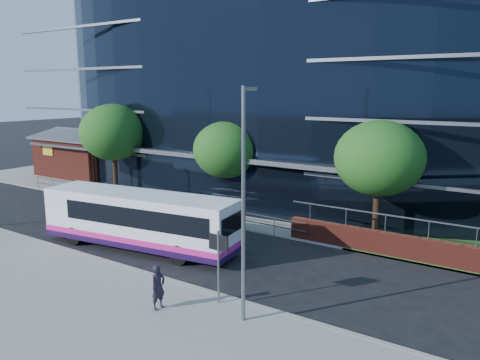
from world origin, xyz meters
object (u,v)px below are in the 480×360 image
Objects in this scene: street_sign at (218,252)px; city_bus at (141,220)px; tree_far_b at (226,150)px; tree_far_a at (113,132)px; pedestrian at (158,287)px; brick_pavilion at (87,155)px; streetlight_east at (244,200)px; tree_far_c at (379,158)px.

city_bus is (-7.16, 3.06, -0.62)m from street_sign.
street_sign is at bearing -30.88° from city_bus.
tree_far_b is 0.56× the size of city_bus.
street_sign is at bearing -31.17° from tree_far_a.
brick_pavilion is at bearing 60.99° from pedestrian.
streetlight_east is 4.81× the size of pedestrian.
brick_pavilion is 22.78m from city_bus.
streetlight_east is (-1.00, -11.17, -0.10)m from tree_far_c.
tree_far_b reaches higher than pedestrian.
streetlight_east is (28.00, -15.67, 2.50)m from brick_pavilion.
tree_far_a reaches higher than tree_far_b.
streetlight_east is at bearing -29.24° from brick_pavilion.
city_bus reaches higher than pedestrian.
city_bus is (-9.66, -7.53, -3.01)m from tree_far_c.
tree_far_a is 20.45m from pedestrian.
tree_far_c is at bearing 30.17° from city_bus.
brick_pavilion is at bearing 140.34° from city_bus.
tree_far_c is (20.00, 0.00, -0.33)m from tree_far_a.
pedestrian is (5.61, -4.66, -0.55)m from city_bus.
tree_far_b is 14.39m from pedestrian.
brick_pavilion is at bearing 171.18° from tree_far_c.
pedestrian is (5.95, -12.70, -3.23)m from tree_far_b.
pedestrian is at bearing -108.36° from tree_far_c.
brick_pavilion reaches higher than street_sign.
tree_far_c is at bearing 0.00° from tree_far_a.
tree_far_a is at bearing 148.83° from street_sign.
street_sign is 20.63m from tree_far_a.
tree_far_a is 4.19× the size of pedestrian.
tree_far_a reaches higher than street_sign.
city_bus is at bearing -31.88° from brick_pavilion.
tree_far_c reaches higher than pedestrian.
street_sign is at bearing -55.92° from tree_far_b.
tree_far_b is (-7.50, 11.09, 2.06)m from street_sign.
tree_far_b is 14.74m from streetlight_east.
tree_far_a reaches higher than brick_pavilion.
street_sign is 7.81m from city_bus.
tree_far_a reaches higher than tree_far_c.
tree_far_c is 12.61m from city_bus.
street_sign is 0.35× the size of streetlight_east.
street_sign reaches higher than pedestrian.
tree_far_b is at bearing 124.08° from street_sign.
tree_far_c is at bearing 84.89° from streetlight_east.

